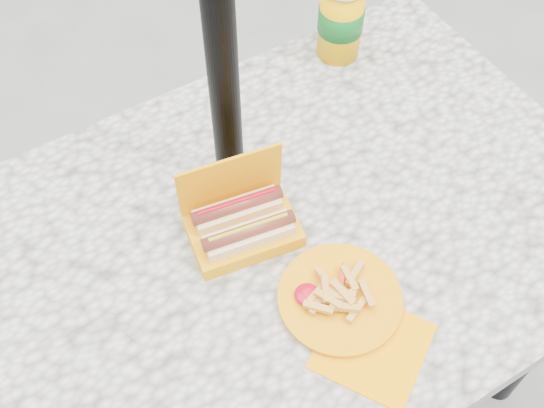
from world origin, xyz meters
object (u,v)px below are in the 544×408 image
fries_plate (342,301)px  soda_cup (341,18)px  umbrella_pole (219,19)px  hotdog_box (242,224)px

fries_plate → soda_cup: bearing=56.1°
umbrella_pole → soda_cup: umbrella_pole is taller
umbrella_pole → fries_plate: size_ratio=7.36×
umbrella_pole → soda_cup: bearing=24.8°
umbrella_pole → fries_plate: 0.47m
soda_cup → fries_plate: bearing=-123.9°
umbrella_pole → hotdog_box: size_ratio=11.13×
hotdog_box → soda_cup: size_ratio=1.12×
umbrella_pole → soda_cup: size_ratio=12.49×
fries_plate → soda_cup: (0.33, 0.49, 0.08)m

